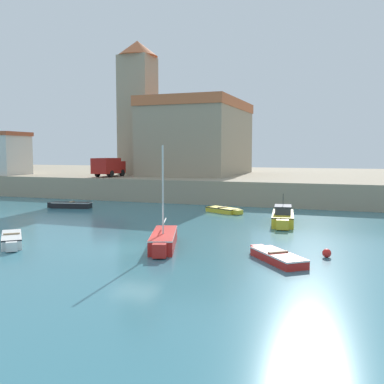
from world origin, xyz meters
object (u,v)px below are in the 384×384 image
(dinghy_red_0, at_px, (277,256))
(sailboat_red_3, at_px, (164,239))
(truck_on_quay, at_px, (109,166))
(mooring_buoy, at_px, (327,253))
(church, at_px, (188,132))
(dinghy_black_1, at_px, (71,205))
(motorboat_yellow_2, at_px, (283,217))
(dinghy_white_4, at_px, (12,239))
(dinghy_yellow_6, at_px, (224,210))

(dinghy_red_0, xyz_separation_m, sailboat_red_3, (-6.56, 1.05, 0.22))
(dinghy_red_0, distance_m, truck_on_quay, 34.47)
(mooring_buoy, height_order, church, church)
(dinghy_black_1, height_order, sailboat_red_3, sailboat_red_3)
(dinghy_black_1, xyz_separation_m, motorboat_yellow_2, (20.58, -2.65, 0.22))
(mooring_buoy, bearing_deg, dinghy_red_0, -143.19)
(motorboat_yellow_2, distance_m, dinghy_white_4, 18.82)
(sailboat_red_3, xyz_separation_m, truck_on_quay, (-17.37, 23.54, 3.18))
(dinghy_yellow_6, distance_m, truck_on_quay, 18.88)
(dinghy_red_0, relative_size, truck_on_quay, 0.87)
(dinghy_yellow_6, bearing_deg, church, 119.59)
(mooring_buoy, bearing_deg, sailboat_red_3, -175.78)
(motorboat_yellow_2, height_order, dinghy_yellow_6, motorboat_yellow_2)
(dinghy_black_1, distance_m, dinghy_yellow_6, 14.80)
(mooring_buoy, bearing_deg, dinghy_yellow_6, 123.65)
(mooring_buoy, relative_size, church, 0.03)
(dinghy_red_0, height_order, dinghy_yellow_6, dinghy_red_0)
(dinghy_yellow_6, bearing_deg, dinghy_black_1, -172.55)
(dinghy_red_0, xyz_separation_m, dinghy_yellow_6, (-7.37, 16.17, -0.00))
(mooring_buoy, bearing_deg, dinghy_white_4, -170.10)
(dinghy_white_4, relative_size, dinghy_yellow_6, 0.99)
(dinghy_white_4, bearing_deg, motorboat_yellow_2, 43.46)
(motorboat_yellow_2, xyz_separation_m, dinghy_yellow_6, (-5.90, 4.56, -0.28))
(motorboat_yellow_2, bearing_deg, mooring_buoy, -69.34)
(motorboat_yellow_2, relative_size, dinghy_yellow_6, 1.56)
(mooring_buoy, xyz_separation_m, truck_on_quay, (-26.19, 22.89, 3.42))
(dinghy_red_0, distance_m, dinghy_yellow_6, 17.77)
(dinghy_black_1, distance_m, dinghy_white_4, 17.05)
(sailboat_red_3, bearing_deg, mooring_buoy, 4.22)
(truck_on_quay, bearing_deg, sailboat_red_3, -53.58)
(mooring_buoy, relative_size, truck_on_quay, 0.10)
(dinghy_red_0, bearing_deg, motorboat_yellow_2, 97.21)
(sailboat_red_3, height_order, dinghy_yellow_6, sailboat_red_3)
(dinghy_red_0, relative_size, dinghy_yellow_6, 1.03)
(dinghy_red_0, height_order, church, church)
(motorboat_yellow_2, xyz_separation_m, truck_on_quay, (-22.46, 12.98, 3.12))
(dinghy_red_0, bearing_deg, dinghy_black_1, 147.12)
(dinghy_red_0, xyz_separation_m, truck_on_quay, (-23.92, 24.59, 3.40))
(church, xyz_separation_m, truck_on_quay, (-6.84, -8.70, -4.25))
(motorboat_yellow_2, relative_size, mooring_buoy, 12.75)
(dinghy_red_0, height_order, dinghy_black_1, dinghy_black_1)
(dinghy_white_4, bearing_deg, dinghy_red_0, 5.06)
(dinghy_black_1, distance_m, sailboat_red_3, 20.35)
(church, bearing_deg, dinghy_white_4, -86.77)
(dinghy_yellow_6, xyz_separation_m, mooring_buoy, (9.63, -14.47, -0.02))
(church, bearing_deg, dinghy_black_1, -104.60)
(sailboat_red_3, xyz_separation_m, dinghy_yellow_6, (-0.81, 15.12, -0.22))
(dinghy_white_4, distance_m, church, 35.50)
(dinghy_red_0, bearing_deg, mooring_buoy, 36.81)
(dinghy_red_0, distance_m, sailboat_red_3, 6.64)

